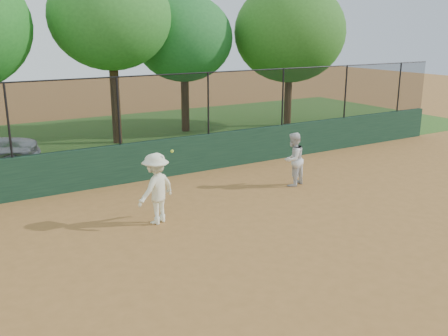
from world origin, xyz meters
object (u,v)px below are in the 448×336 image
player_main (156,189)px  tree_4 (290,32)px  tree_2 (111,17)px  player_second (293,159)px  tree_3 (184,38)px

player_main → tree_4: 13.82m
tree_2 → player_second: bearing=-73.2°
player_main → tree_2: tree_2 is taller
tree_2 → tree_4: tree_2 is taller
tree_2 → tree_3: tree_2 is taller
player_main → tree_4: tree_4 is taller
player_main → tree_2: bearing=76.4°
player_main → tree_2: 10.05m
player_main → player_second: bearing=8.1°
player_second → tree_2: 9.57m
player_second → tree_3: (1.00, 9.00, 3.31)m
player_second → tree_2: size_ratio=0.23×
tree_2 → tree_4: 8.34m
player_main → tree_2: (2.16, 8.92, 4.09)m
player_main → tree_4: size_ratio=0.27×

